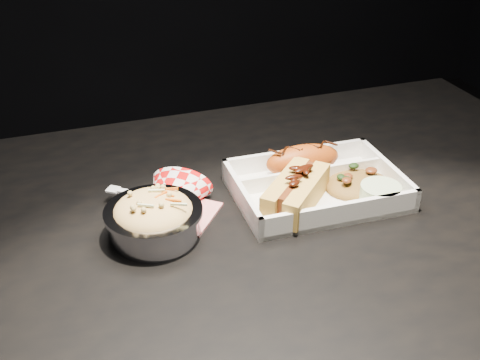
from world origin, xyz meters
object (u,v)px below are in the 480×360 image
object	(u,v)px
dining_table	(255,269)
hotdog	(296,190)
foil_coleslaw_cup	(154,217)
napkin_fork	(169,201)
food_tray	(316,189)
fried_pastry	(303,160)

from	to	relation	value
dining_table	hotdog	distance (m)	0.14
foil_coleslaw_cup	napkin_fork	bearing A→B (deg)	59.89
dining_table	food_tray	size ratio (longest dim) A/B	4.71
hotdog	napkin_fork	bearing A→B (deg)	117.77
dining_table	food_tray	bearing A→B (deg)	17.52
fried_pastry	napkin_fork	distance (m)	0.23
food_tray	fried_pastry	world-z (taller)	fried_pastry
napkin_fork	foil_coleslaw_cup	bearing A→B (deg)	-83.26
fried_pastry	foil_coleslaw_cup	distance (m)	0.27
fried_pastry	napkin_fork	size ratio (longest dim) A/B	0.74
hotdog	napkin_fork	xyz separation A→B (m)	(-0.18, 0.06, -0.02)
food_tray	fried_pastry	bearing A→B (deg)	90.00
napkin_fork	food_tray	bearing A→B (deg)	29.32
hotdog	napkin_fork	size ratio (longest dim) A/B	0.83
hotdog	food_tray	bearing A→B (deg)	-15.83
dining_table	hotdog	world-z (taller)	hotdog
fried_pastry	foil_coleslaw_cup	bearing A→B (deg)	-162.24
dining_table	fried_pastry	distance (m)	0.19
food_tray	fried_pastry	xyz separation A→B (m)	(0.00, 0.06, 0.02)
food_tray	hotdog	xyz separation A→B (m)	(-0.05, -0.03, 0.02)
food_tray	fried_pastry	distance (m)	0.06
food_tray	napkin_fork	xyz separation A→B (m)	(-0.22, 0.03, 0.01)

